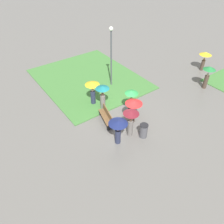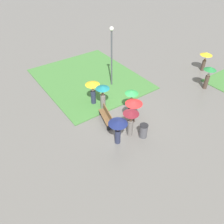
# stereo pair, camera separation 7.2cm
# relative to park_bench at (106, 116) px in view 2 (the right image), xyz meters

# --- Properties ---
(ground_plane) EXTENTS (90.00, 90.00, 0.00)m
(ground_plane) POSITION_rel_park_bench_xyz_m (0.53, 1.25, -0.47)
(ground_plane) COLOR #66635E
(lawn_patch_near) EXTENTS (9.55, 7.94, 0.06)m
(lawn_patch_near) POSITION_rel_park_bench_xyz_m (-5.61, 1.99, -0.44)
(lawn_patch_near) COLOR #427A38
(lawn_patch_near) RESTS_ON ground_plane
(park_bench) EXTENTS (1.87, 0.89, 0.90)m
(park_bench) POSITION_rel_park_bench_xyz_m (0.00, 0.00, 0.00)
(park_bench) COLOR brown
(park_bench) RESTS_ON ground_plane
(lamp_post) EXTENTS (0.32, 0.32, 4.87)m
(lamp_post) POSITION_rel_park_bench_xyz_m (-3.62, 3.02, 2.61)
(lamp_post) COLOR #474C51
(lamp_post) RESTS_ON ground_plane
(trash_bin) EXTENTS (0.54, 0.54, 0.95)m
(trash_bin) POSITION_rel_park_bench_xyz_m (2.51, 1.06, 0.00)
(trash_bin) COLOR #4C4C51
(trash_bin) RESTS_ON ground_plane
(crowd_person_maroon) EXTENTS (0.97, 0.97, 1.95)m
(crowd_person_maroon) POSITION_rel_park_bench_xyz_m (1.90, 0.48, 0.89)
(crowd_person_maroon) COLOR slate
(crowd_person_maroon) RESTS_ON ground_plane
(crowd_person_green) EXTENTS (0.91, 0.91, 1.92)m
(crowd_person_green) POSITION_rel_park_bench_xyz_m (0.27, 1.87, 0.71)
(crowd_person_green) COLOR #1E3328
(crowd_person_green) RESTS_ON ground_plane
(crowd_person_yellow) EXTENTS (1.06, 1.06, 1.90)m
(crowd_person_yellow) POSITION_rel_park_bench_xyz_m (-2.28, 0.38, 0.86)
(crowd_person_yellow) COLOR #282D47
(crowd_person_yellow) RESTS_ON ground_plane
(crowd_person_navy) EXTENTS (1.13, 1.13, 1.74)m
(crowd_person_navy) POSITION_rel_park_bench_xyz_m (1.99, -0.55, 0.79)
(crowd_person_navy) COLOR #282D47
(crowd_person_navy) RESTS_ON ground_plane
(crowd_person_teal) EXTENTS (0.98, 0.98, 1.91)m
(crowd_person_teal) POSITION_rel_park_bench_xyz_m (-1.38, 0.64, 0.78)
(crowd_person_teal) COLOR slate
(crowd_person_teal) RESTS_ON ground_plane
(crowd_person_red) EXTENTS (1.13, 1.13, 1.74)m
(crowd_person_red) POSITION_rel_park_bench_xyz_m (1.03, 1.45, 0.90)
(crowd_person_red) COLOR #47382D
(crowd_person_red) RESTS_ON ground_plane
(lone_walker_far_path) EXTENTS (1.08, 1.08, 1.76)m
(lone_walker_far_path) POSITION_rel_park_bench_xyz_m (-0.79, 11.50, 0.87)
(lone_walker_far_path) COLOR #47382D
(lone_walker_far_path) RESTS_ON ground_plane
(lone_walker_near_lawn) EXTENTS (0.98, 0.98, 1.95)m
(lone_walker_near_lawn) POSITION_rel_park_bench_xyz_m (1.28, 9.02, 0.91)
(lone_walker_near_lawn) COLOR #47382D
(lone_walker_near_lawn) RESTS_ON ground_plane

